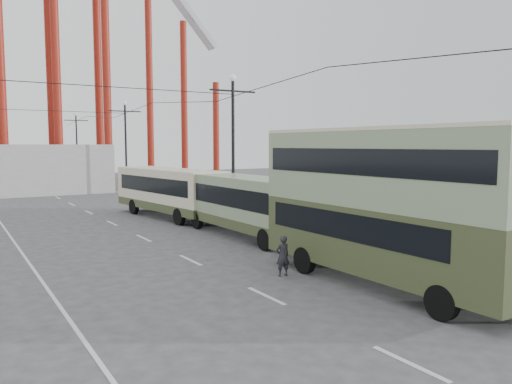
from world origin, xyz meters
TOP-DOWN VIEW (x-y plane):
  - ground at (0.00, 0.00)m, footprint 160.00×160.00m
  - road_markings at (-0.86, 19.70)m, footprint 12.52×120.00m
  - lamp_post_mid at (5.60, 18.00)m, footprint 3.20×0.44m
  - lamp_post_far at (5.60, 40.00)m, footprint 3.20×0.44m
  - lamp_post_distant at (5.60, 62.00)m, footprint 3.20×0.44m
  - double_decker_bus at (3.08, 2.79)m, footprint 2.82×10.41m
  - single_decker_green at (3.96, 13.86)m, footprint 2.79×11.52m
  - single_decker_cream at (3.12, 22.59)m, footprint 3.99×10.96m
  - pedestrian at (0.89, 5.78)m, footprint 0.59×0.41m

SIDE VIEW (x-z plane):
  - ground at x=0.00m, z-range 0.00..0.00m
  - road_markings at x=-0.86m, z-range 0.00..0.01m
  - pedestrian at x=0.89m, z-range 0.00..1.55m
  - single_decker_green at x=3.96m, z-range 0.21..3.46m
  - single_decker_cream at x=3.12m, z-range 0.21..3.54m
  - double_decker_bus at x=3.08m, z-range 0.33..5.90m
  - lamp_post_mid at x=5.60m, z-range 0.02..9.34m
  - lamp_post_far at x=5.60m, z-range 0.02..9.34m
  - lamp_post_distant at x=5.60m, z-range 0.02..9.34m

